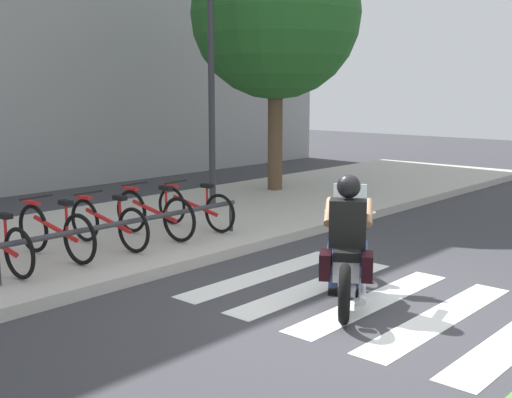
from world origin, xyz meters
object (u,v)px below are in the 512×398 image
at_px(rider, 348,229).
at_px(bicycle_4, 195,208).
at_px(bicycle_3, 154,214).
at_px(street_lamp, 211,75).
at_px(motorcycle, 348,259).
at_px(bike_rack, 133,224).
at_px(bicycle_2, 108,223).
at_px(tree_near_rack, 276,14).
at_px(bicycle_1, 55,232).

height_order(rider, bicycle_4, rider).
xyz_separation_m(bicycle_3, street_lamp, (2.46, 1.27, 2.07)).
distance_m(motorcycle, bike_rack, 3.03).
bearing_deg(rider, bicycle_2, 100.91).
distance_m(rider, bicycle_3, 3.54).
distance_m(bike_rack, tree_near_rack, 6.87).
bearing_deg(street_lamp, motorcycle, -118.08).
bearing_deg(tree_near_rack, street_lamp, -170.17).
bearing_deg(bicycle_1, street_lamp, 17.19).
relative_size(bicycle_3, street_lamp, 0.40).
xyz_separation_m(rider, bicycle_1, (-1.50, 3.52, -0.31)).
distance_m(motorcycle, tree_near_rack, 7.86).
bearing_deg(bicycle_1, bike_rack, -33.94).
relative_size(rider, bicycle_3, 0.85).
bearing_deg(bicycle_2, street_lamp, 21.14).
relative_size(bicycle_3, bicycle_4, 1.02).
distance_m(bicycle_2, tree_near_rack, 6.75).
height_order(motorcycle, street_lamp, street_lamp).
xyz_separation_m(motorcycle, bicycle_2, (-0.75, 3.48, 0.04)).
bearing_deg(street_lamp, rider, -118.52).
bearing_deg(tree_near_rack, bicycle_3, -160.70).
relative_size(motorcycle, bicycle_1, 1.18).
relative_size(bicycle_1, tree_near_rack, 0.29).
distance_m(bicycle_1, bicycle_3, 1.65).
height_order(bicycle_1, tree_near_rack, tree_near_rack).
bearing_deg(motorcycle, bike_rack, 104.30).
distance_m(motorcycle, street_lamp, 5.79).
height_order(bicycle_3, bike_rack, bicycle_3).
bearing_deg(motorcycle, street_lamp, 61.92).
bearing_deg(bicycle_3, rider, -92.34).
xyz_separation_m(bicycle_3, bicycle_4, (0.82, 0.00, -0.02)).
bearing_deg(bike_rack, street_lamp, 29.06).
relative_size(bicycle_1, bicycle_2, 1.00).
height_order(bicycle_1, bicycle_3, same).
height_order(rider, bike_rack, rider).
bearing_deg(bicycle_3, bike_rack, -146.05).
bearing_deg(bike_rack, bicycle_3, 33.95).
bearing_deg(bicycle_2, tree_near_rack, 16.62).
xyz_separation_m(rider, street_lamp, (2.60, 4.79, 1.77)).
bearing_deg(bicycle_1, motorcycle, -65.74).
height_order(bicycle_3, bicycle_4, bicycle_3).
height_order(bike_rack, tree_near_rack, tree_near_rack).
height_order(rider, tree_near_rack, tree_near_rack).
xyz_separation_m(bicycle_3, tree_near_rack, (4.77, 1.67, 3.38)).
bearing_deg(bicycle_4, street_lamp, 37.77).
bearing_deg(bicycle_4, tree_near_rack, 22.92).
height_order(motorcycle, bicycle_2, motorcycle).
relative_size(rider, tree_near_rack, 0.25).
xyz_separation_m(bicycle_1, bike_rack, (0.82, -0.55, 0.06)).
bearing_deg(bicycle_1, rider, -66.91).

